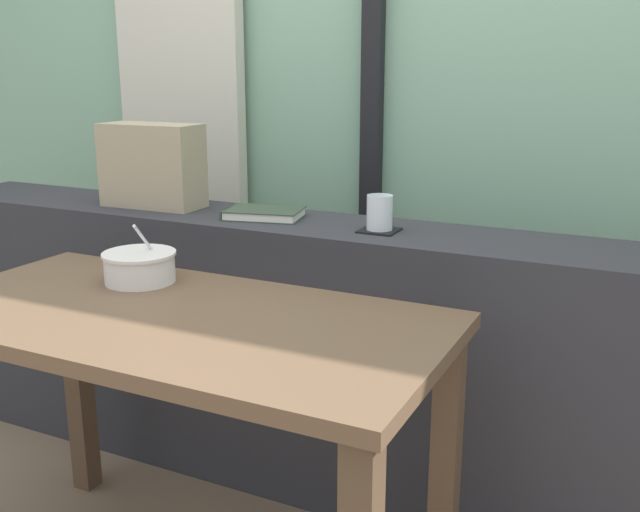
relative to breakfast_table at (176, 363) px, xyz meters
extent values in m
cube|color=#84B293|center=(0.05, 1.29, 0.79)|extent=(4.80, 0.08, 2.80)
cube|color=beige|center=(-0.84, 1.19, 0.64)|extent=(0.56, 0.06, 2.50)
cube|color=black|center=(-0.03, 1.22, 0.69)|extent=(0.07, 0.05, 2.60)
cube|color=#2D2D33|center=(0.05, 0.59, -0.20)|extent=(2.80, 0.33, 0.82)
cube|color=brown|center=(-0.56, 0.25, -0.26)|extent=(0.06, 0.06, 0.69)
cube|color=brown|center=(0.56, 0.25, -0.26)|extent=(0.06, 0.06, 0.69)
cube|color=brown|center=(0.00, 0.00, 0.10)|extent=(1.22, 0.60, 0.03)
cube|color=black|center=(0.26, 0.57, 0.21)|extent=(0.10, 0.10, 0.00)
cylinder|color=white|center=(0.26, 0.57, 0.26)|extent=(0.07, 0.07, 0.09)
cylinder|color=orange|center=(0.26, 0.57, 0.25)|extent=(0.06, 0.06, 0.06)
cube|color=#334233|center=(-0.11, 0.59, 0.21)|extent=(0.25, 0.19, 0.00)
cube|color=silver|center=(-0.11, 0.59, 0.23)|extent=(0.24, 0.18, 0.02)
cube|color=#334233|center=(-0.11, 0.59, 0.24)|extent=(0.25, 0.19, 0.00)
cube|color=#334233|center=(-0.22, 0.57, 0.23)|extent=(0.04, 0.14, 0.03)
cube|color=tan|center=(-0.52, 0.59, 0.34)|extent=(0.32, 0.15, 0.26)
cylinder|color=silver|center=(-0.22, 0.16, 0.16)|extent=(0.17, 0.17, 0.08)
cylinder|color=silver|center=(-0.22, 0.16, 0.19)|extent=(0.18, 0.18, 0.01)
cylinder|color=tan|center=(-0.22, 0.16, 0.15)|extent=(0.15, 0.15, 0.05)
cylinder|color=silver|center=(-0.21, 0.18, 0.21)|extent=(0.02, 0.12, 0.13)
ellipsoid|color=silver|center=(-0.21, 0.20, 0.17)|extent=(0.03, 0.05, 0.01)
camera|label=1|loc=(0.96, -1.22, 0.65)|focal=40.82mm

